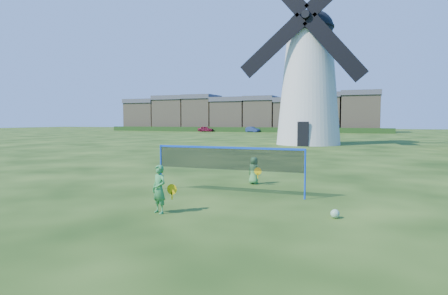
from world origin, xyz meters
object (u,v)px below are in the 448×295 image
Objects in this scene: windmill at (309,78)px; player_boy at (254,171)px; badminton_net at (228,159)px; player_girl at (159,189)px; car_left at (206,129)px; car_right at (252,129)px; play_ball at (335,214)px.

windmill is 25.97m from player_boy.
windmill reaches higher than badminton_net.
windmill is 27.96m from badminton_net.
car_left is at bearing 134.88° from player_girl.
player_girl is 73.38m from car_left.
windmill reaches higher than car_left.
badminton_net is at bearing -140.78° from car_right.
play_ball is at bearing 146.07° from player_boy.
badminton_net is 4.23m from play_ball.
windmill reaches higher than car_right.
player_girl is 0.37× the size of car_left.
badminton_net is at bearing 101.71° from player_boy.
play_ball is at bearing -138.47° from car_right.
car_left is 0.99× the size of car_right.
badminton_net is 22.95× the size of play_ball.
player_boy is (1.79, -25.17, -6.11)m from windmill.
badminton_net is 70.82m from car_left.
player_boy is 68.92m from car_left.
player_girl is (-0.74, -3.12, -0.51)m from badminton_net.
player_boy is 4.66× the size of play_ball.
badminton_net is at bearing 98.86° from player_girl.
car_right is (-18.78, 65.34, -0.58)m from badminton_net.
player_girl is at bearing -165.80° from play_ball.
car_left is at bearing 116.09° from play_ball.
windmill is at bearing 113.71° from player_girl.
player_girl is at bearing 97.46° from player_boy.
play_ball is 74.17m from car_left.
player_boy reaches higher than play_ball.
player_boy is (0.24, 2.20, -0.63)m from badminton_net.
windmill is 46.66m from car_left.
car_left is at bearing 117.39° from car_right.
player_boy is at bearing -140.06° from car_right.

